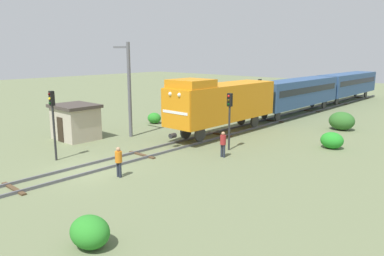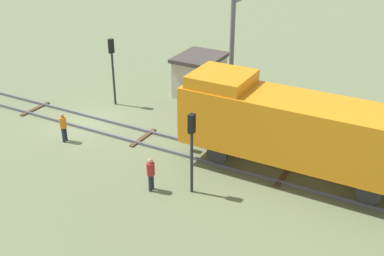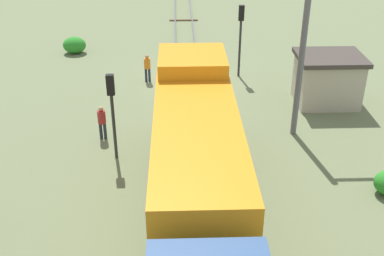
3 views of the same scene
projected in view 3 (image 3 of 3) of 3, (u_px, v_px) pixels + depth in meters
name	position (u px, v px, depth m)	size (l,w,h in m)	color
ground_plane	(187.00, 77.00, 29.76)	(150.64, 150.64, 0.00)	#66704C
railway_track	(187.00, 76.00, 29.73)	(2.40, 100.42, 0.16)	#595960
locomotive	(196.00, 141.00, 17.31)	(2.90, 11.60, 4.60)	orange
traffic_signal_near	(241.00, 28.00, 28.57)	(0.32, 0.34, 4.40)	#262628
traffic_signal_mid	(112.00, 101.00, 20.26)	(0.32, 0.34, 3.98)	#262628
worker_near_track	(147.00, 66.00, 28.76)	(0.38, 0.38, 1.70)	#262B38
worker_by_signal	(102.00, 120.00, 22.59)	(0.38, 0.38, 1.70)	#262B38
catenary_mast	(303.00, 56.00, 21.63)	(1.94, 0.28, 7.49)	#595960
relay_hut	(328.00, 79.00, 25.96)	(3.50, 2.90, 2.74)	#B2A893
bush_mid	(74.00, 45.00, 33.42)	(1.58, 1.29, 1.15)	#298126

